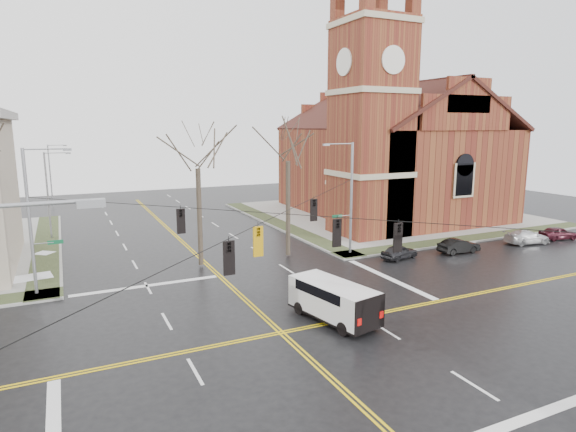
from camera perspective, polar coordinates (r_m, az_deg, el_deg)
name	(u,v)px	position (r m, az deg, el deg)	size (l,w,h in m)	color
ground	(281,333)	(25.32, -0.82, -13.66)	(120.00, 120.00, 0.00)	black
sidewalks	(281,331)	(25.29, -0.82, -13.50)	(80.00, 80.00, 0.17)	gray
road_markings	(281,333)	(25.32, -0.82, -13.65)	(100.00, 100.00, 0.01)	gold
church	(387,143)	(57.27, 11.63, 8.42)	(24.28, 27.48, 27.50)	maroon
signal_pole_ne	(349,195)	(39.02, 7.30, 2.48)	(2.75, 0.22, 9.00)	gray
signal_pole_nw	(33,218)	(33.01, -28.02, -0.16)	(2.75, 0.22, 9.00)	gray
span_wires	(281,214)	(23.46, -0.86, 0.28)	(23.02, 23.02, 0.03)	black
traffic_signals	(287,231)	(23.02, -0.17, -1.83)	(8.21, 8.26, 1.30)	black
streetlight_north_a	(49,192)	(49.38, -26.44, 2.59)	(2.30, 0.20, 8.00)	gray
streetlight_north_b	(51,173)	(69.27, -26.24, 4.60)	(2.30, 0.20, 8.00)	gray
cargo_van	(331,298)	(26.63, 5.08, -9.61)	(3.18, 5.75, 2.07)	white
parked_car_a	(399,252)	(39.34, 13.05, -4.16)	(1.34, 3.32, 1.13)	black
parked_car_b	(459,246)	(42.51, 19.59, -3.36)	(1.26, 3.62, 1.19)	black
parked_car_c	(527,237)	(48.24, 26.47, -2.25)	(1.70, 4.19, 1.21)	#BBBBBE
parked_car_d	(558,233)	(51.40, 29.37, -1.77)	(1.42, 3.54, 1.21)	#3F121C
tree_nw_near	(198,162)	(35.60, -10.66, 6.32)	(4.00, 4.00, 10.84)	#352C22
tree_ne	(288,155)	(37.77, 0.01, 7.29)	(4.00, 4.00, 11.36)	#352C22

